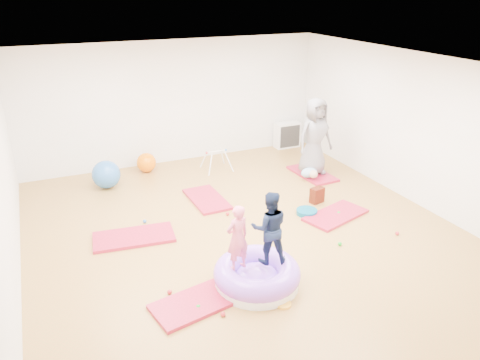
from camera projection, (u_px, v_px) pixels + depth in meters
name	position (u px, v px, depth m)	size (l,w,h in m)	color
room	(248.00, 157.00, 7.32)	(7.01, 8.01, 2.81)	olive
gym_mat_front_left	(199.00, 302.00, 6.19)	(1.25, 0.62, 0.05)	#C71D3E
gym_mat_mid_left	(134.00, 237.00, 7.76)	(1.31, 0.66, 0.05)	#C71D3E
gym_mat_center_back	(207.00, 199.00, 9.14)	(1.21, 0.60, 0.05)	#C71D3E
gym_mat_right	(336.00, 215.00, 8.51)	(1.21, 0.60, 0.05)	#C71D3E
gym_mat_rear_right	(312.00, 174.00, 10.35)	(1.20, 0.60, 0.05)	#C71D3E
inflatable_cushion	(257.00, 275.00, 6.54)	(1.22, 1.22, 0.38)	white
child_pink	(237.00, 235.00, 6.23)	(0.35, 0.23, 0.95)	pink
child_navy	(270.00, 225.00, 6.36)	(0.52, 0.40, 1.06)	#131F3D
adult_caregiver	(315.00, 137.00, 10.02)	(0.82, 0.53, 1.67)	slate
infant	(310.00, 173.00, 10.03)	(0.38, 0.39, 0.22)	#91BBE2
ball_pit_balls	(259.00, 249.00, 7.40)	(4.03, 2.97, 0.07)	red
exercise_ball_blue	(106.00, 174.00, 9.61)	(0.58, 0.58, 0.58)	#2A64B5
exercise_ball_orange	(146.00, 163.00, 10.46)	(0.43, 0.43, 0.43)	orange
infant_play_gym	(216.00, 157.00, 10.48)	(0.62, 0.59, 0.47)	white
cube_shelf	(287.00, 135.00, 12.02)	(0.64, 0.32, 0.64)	white
balance_disc	(307.00, 212.00, 8.59)	(0.38, 0.38, 0.09)	#06587B
backpack	(317.00, 195.00, 9.00)	(0.26, 0.16, 0.30)	maroon
yellow_toy	(283.00, 304.00, 6.16)	(0.21, 0.21, 0.03)	yellow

